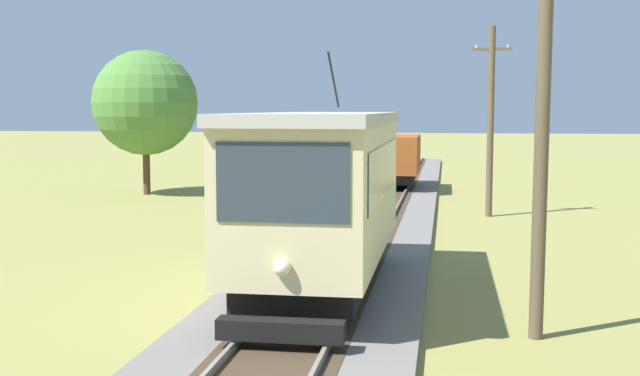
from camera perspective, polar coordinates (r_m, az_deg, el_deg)
red_tram at (r=16.25m, az=0.17°, el=-0.35°), size 2.60×8.54×4.79m
freight_car at (r=38.02m, az=5.25°, el=2.13°), size 2.40×5.20×2.31m
utility_pole_near_tram at (r=13.67m, az=15.57°, el=4.02°), size 1.40×0.49×6.92m
utility_pole_mid at (r=29.40m, az=12.09°, el=4.81°), size 1.40×0.25×6.84m
tree_left_near at (r=37.11m, az=-12.38°, el=5.96°), size 4.74×4.74×6.54m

